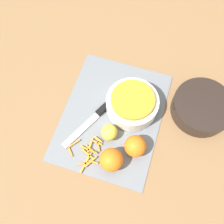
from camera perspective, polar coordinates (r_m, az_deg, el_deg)
ground_plane at (r=0.93m, az=0.00°, el=-0.89°), size 4.00×4.00×0.00m
cutting_board at (r=0.93m, az=0.00°, el=-0.82°), size 0.45×0.34×0.01m
bowl_speckled at (r=0.91m, az=4.42°, el=1.86°), size 0.18×0.18×0.07m
bowl_dark at (r=0.96m, az=18.89°, el=0.98°), size 0.20×0.20×0.06m
knife at (r=0.92m, az=-2.42°, el=0.25°), size 0.24×0.13×0.02m
orange_left at (r=0.84m, az=-0.16°, el=-10.39°), size 0.08×0.08×0.08m
orange_right at (r=0.85m, az=5.10°, el=-7.40°), size 0.07×0.07×0.07m
lemon at (r=0.87m, az=-0.60°, el=-4.44°), size 0.06×0.06×0.06m
peel_pile at (r=0.88m, az=-5.29°, el=-8.82°), size 0.13×0.11×0.01m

